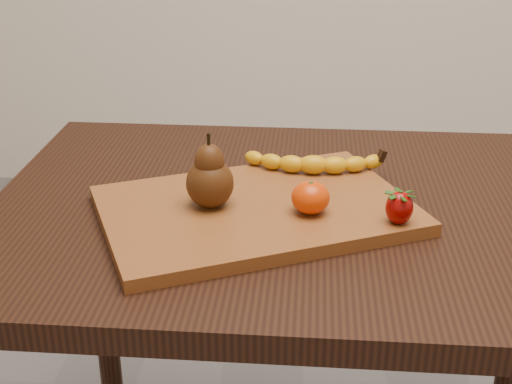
# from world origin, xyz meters

# --- Properties ---
(table) EXTENTS (1.00, 0.70, 0.76)m
(table) POSITION_xyz_m (0.00, 0.00, 0.66)
(table) COLOR black
(table) RESTS_ON ground
(cutting_board) EXTENTS (0.53, 0.46, 0.02)m
(cutting_board) POSITION_xyz_m (-0.08, -0.05, 0.77)
(cutting_board) COLOR brown
(cutting_board) RESTS_ON table
(banana) EXTENTS (0.20, 0.05, 0.03)m
(banana) POSITION_xyz_m (0.00, 0.07, 0.80)
(banana) COLOR #EFAE0B
(banana) RESTS_ON cutting_board
(pear) EXTENTS (0.08, 0.08, 0.11)m
(pear) POSITION_xyz_m (-0.15, -0.06, 0.84)
(pear) COLOR #43220A
(pear) RESTS_ON cutting_board
(mandarin) EXTENTS (0.06, 0.06, 0.05)m
(mandarin) POSITION_xyz_m (0.00, -0.07, 0.80)
(mandarin) COLOR #DB3802
(mandarin) RESTS_ON cutting_board
(strawberry) EXTENTS (0.05, 0.05, 0.05)m
(strawberry) POSITION_xyz_m (0.13, -0.09, 0.80)
(strawberry) COLOR #920503
(strawberry) RESTS_ON cutting_board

